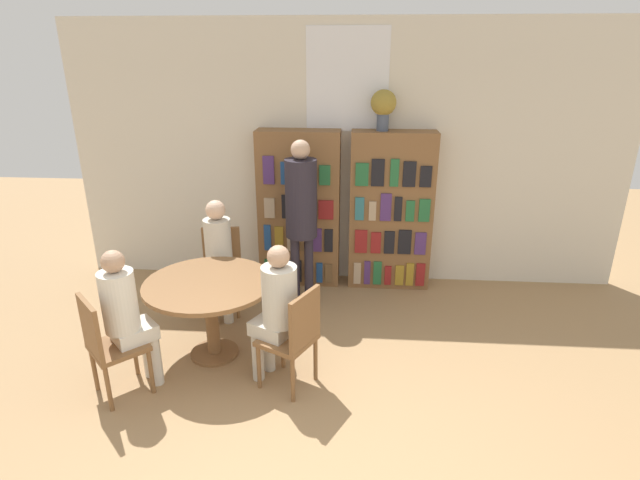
% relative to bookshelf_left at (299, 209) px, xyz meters
% --- Properties ---
extents(wall_back, '(6.40, 0.07, 3.00)m').
position_rel_bookshelf_left_xyz_m(wall_back, '(0.53, 0.19, 0.59)').
color(wall_back, beige).
rests_on(wall_back, ground_plane).
extents(bookshelf_left, '(0.94, 0.34, 1.83)m').
position_rel_bookshelf_left_xyz_m(bookshelf_left, '(0.00, 0.00, 0.00)').
color(bookshelf_left, brown).
rests_on(bookshelf_left, ground_plane).
extents(bookshelf_right, '(0.94, 0.34, 1.83)m').
position_rel_bookshelf_left_xyz_m(bookshelf_right, '(1.06, -0.00, 0.00)').
color(bookshelf_right, brown).
rests_on(bookshelf_right, ground_plane).
extents(flower_vase, '(0.28, 0.28, 0.44)m').
position_rel_bookshelf_left_xyz_m(flower_vase, '(0.93, 0.00, 1.19)').
color(flower_vase, '#475166').
rests_on(flower_vase, bookshelf_right).
extents(reading_table, '(1.15, 1.15, 0.75)m').
position_rel_bookshelf_left_xyz_m(reading_table, '(-0.61, -1.65, -0.30)').
color(reading_table, brown).
rests_on(reading_table, ground_plane).
extents(chair_near_camera, '(0.57, 0.57, 0.90)m').
position_rel_bookshelf_left_xyz_m(chair_near_camera, '(-1.26, -2.29, -0.41)').
color(chair_near_camera, brown).
rests_on(chair_near_camera, ground_plane).
extents(chair_left_side, '(0.46, 0.46, 0.90)m').
position_rel_bookshelf_left_xyz_m(chair_left_side, '(-0.75, -0.75, -0.41)').
color(chair_left_side, brown).
rests_on(chair_left_side, ground_plane).
extents(chair_far_side, '(0.54, 0.54, 0.90)m').
position_rel_bookshelf_left_xyz_m(chair_far_side, '(0.20, -2.07, -0.41)').
color(chair_far_side, brown).
rests_on(chair_far_side, ground_plane).
extents(seated_reader_left, '(0.32, 0.39, 1.26)m').
position_rel_bookshelf_left_xyz_m(seated_reader_left, '(-0.73, -0.92, -0.19)').
color(seated_reader_left, beige).
rests_on(seated_reader_left, ground_plane).
extents(seated_reader_right, '(0.42, 0.40, 1.25)m').
position_rel_bookshelf_left_xyz_m(seated_reader_right, '(0.04, -1.99, -0.20)').
color(seated_reader_right, beige).
rests_on(seated_reader_right, ground_plane).
extents(seated_reader_back, '(0.42, 0.42, 1.24)m').
position_rel_bookshelf_left_xyz_m(seated_reader_back, '(-1.14, -2.17, -0.20)').
color(seated_reader_back, silver).
rests_on(seated_reader_back, ground_plane).
extents(librarian_standing, '(0.34, 0.61, 1.81)m').
position_rel_bookshelf_left_xyz_m(librarian_standing, '(0.08, -0.50, 0.21)').
color(librarian_standing, '#28232D').
rests_on(librarian_standing, ground_plane).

